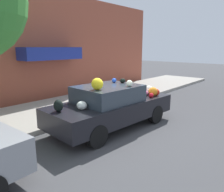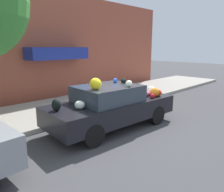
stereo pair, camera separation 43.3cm
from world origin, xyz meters
name	(u,v)px [view 1 (the left image)]	position (x,y,z in m)	size (l,w,h in m)	color
ground_plane	(110,126)	(0.00, 0.00, 0.00)	(60.00, 60.00, 0.00)	#424244
sidewalk_curb	(59,109)	(0.00, 2.70, 0.07)	(24.00, 3.20, 0.14)	#9E998E
building_facade	(27,46)	(0.05, 4.92, 2.48)	(18.00, 1.20, 4.99)	#9E4C38
fire_hydrant	(76,103)	(-0.04, 1.58, 0.49)	(0.20, 0.20, 0.70)	gold
art_car	(112,105)	(-0.02, -0.07, 0.70)	(4.22, 1.92, 1.65)	black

